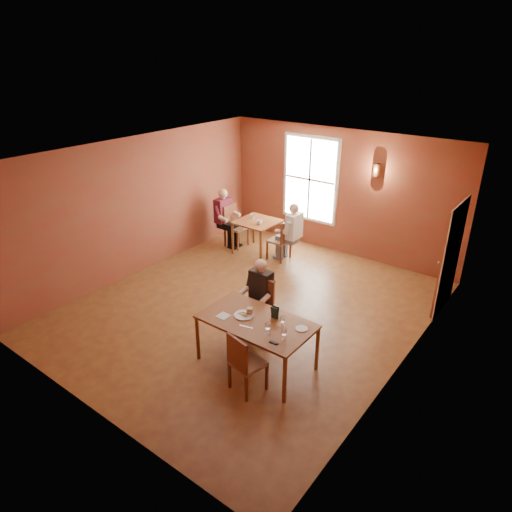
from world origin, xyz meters
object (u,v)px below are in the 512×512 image
Objects in this scene: main_table at (256,343)px; chair_diner_main at (256,309)px; chair_diner_maroon at (237,226)px; chair_empty at (248,362)px; chair_diner_white at (279,239)px; diner_white at (280,232)px; second_table at (257,237)px; diner_main at (255,303)px; diner_maroon at (235,220)px.

chair_diner_main is at bearing 127.57° from main_table.
chair_empty is at bearing 41.07° from chair_diner_maroon.
diner_white reaches higher than chair_diner_white.
chair_diner_white is at bearing 119.41° from main_table.
diner_main is at bearing -53.65° from second_table.
diner_maroon is (-1.33, 0.00, 0.21)m from chair_diner_white.
diner_maroon is at bearing 133.27° from main_table.
chair_diner_main is at bearing 44.12° from chair_diner_maroon.
main_table is 1.76× the size of chair_diner_white.
chair_diner_main is at bearing -90.00° from diner_main.
diner_main reaches higher than chair_diner_maroon.
main_table is at bearing 127.49° from chair_empty.
chair_diner_white reaches higher than main_table.
chair_empty is (0.25, -0.54, 0.08)m from main_table.
chair_empty is 0.98× the size of chair_diner_white.
main_table is 1.24× the size of diner_maroon.
chair_diner_main is 1.04× the size of chair_diner_white.
chair_diner_main is 1.12× the size of second_table.
diner_main reaches higher than chair_diner_white.
chair_diner_maroon reaches higher than chair_diner_main.
main_table is at bearing -150.59° from chair_diner_white.
main_table is 0.60m from chair_empty.
second_table is 0.68× the size of diner_white.
diner_main is at bearing -153.36° from diner_white.
chair_diner_main is 0.73× the size of diner_maroon.
chair_diner_maroon reaches higher than second_table.
chair_diner_main reaches higher than chair_diner_white.
chair_diner_white is 0.95× the size of chair_diner_maroon.
chair_diner_white is 1.30m from chair_diner_maroon.
diner_white is at bearing 90.00° from diner_maroon.
diner_white is at bearing 130.99° from chair_empty.
chair_diner_maroon is at bearing 90.00° from chair_diner_white.
chair_diner_maroon is (-2.79, 2.90, -0.13)m from diner_main.
diner_white is 1.34m from chair_diner_maroon.
chair_diner_white is (-2.24, 4.06, 0.01)m from chair_empty.
main_table reaches higher than second_table.
diner_maroon is at bearing -90.00° from chair_diner_maroon.
diner_main is at bearing 90.00° from chair_diner_main.
diner_main is 3.26m from chair_diner_white.
chair_empty is at bearing -64.97° from main_table.
diner_white is at bearing -63.12° from chair_diner_main.
chair_diner_maroon is (-2.79, 2.87, 0.01)m from chair_diner_main.
diner_maroon is (-3.57, 4.06, 0.22)m from chair_empty.
diner_main is at bearing 44.13° from diner_maroon.
diner_white is at bearing 119.04° from main_table.
diner_maroon reaches higher than diner_main.
chair_diner_main is 4.03m from diner_maroon.
diner_white is (0.03, 0.00, 0.19)m from chair_diner_white.
diner_white is (-1.96, 3.52, 0.28)m from main_table.
chair_diner_main is 0.79× the size of diner_main.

